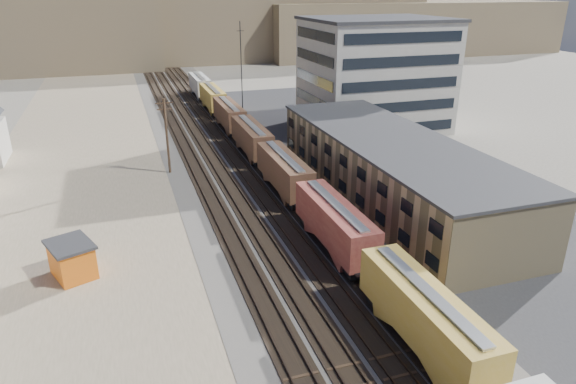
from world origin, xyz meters
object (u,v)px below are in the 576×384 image
object	(u,v)px
parked_car_blue	(344,130)
freight_train	(266,152)
maintenance_shed	(72,259)
utility_pole_north	(167,134)

from	to	relation	value
parked_car_blue	freight_train	bearing A→B (deg)	-170.71
freight_train	maintenance_shed	distance (m)	30.68
freight_train	parked_car_blue	world-z (taller)	freight_train
freight_train	maintenance_shed	world-z (taller)	freight_train
freight_train	utility_pole_north	bearing A→B (deg)	162.23
freight_train	parked_car_blue	xyz separation A→B (m)	(17.61, 13.94, -1.97)
maintenance_shed	parked_car_blue	distance (m)	53.10
maintenance_shed	parked_car_blue	bearing A→B (deg)	39.92
freight_train	utility_pole_north	size ratio (longest dim) A/B	11.97
maintenance_shed	parked_car_blue	xyz separation A→B (m)	(40.72, 34.07, -0.78)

